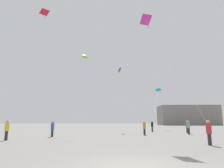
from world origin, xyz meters
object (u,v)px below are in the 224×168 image
at_px(kite_crimson_delta, 45,15).
at_px(building_left_hall, 187,115).
at_px(person_in_yellow, 7,129).
at_px(kite_lime_diamond, 84,57).
at_px(person_in_blue, 52,128).
at_px(kite_magenta_delta, 147,21).
at_px(person_in_teal, 187,126).
at_px(person_in_orange, 144,127).
at_px(kite_cyan_delta, 158,90).
at_px(person_in_red, 209,131).
at_px(kite_cobalt_delta, 120,71).
at_px(person_in_grey, 189,127).
at_px(person_in_black, 152,126).

height_order(kite_crimson_delta, building_left_hall, kite_crimson_delta).
xyz_separation_m(person_in_yellow, kite_lime_diamond, (5.86, 5.75, 8.25)).
bearing_deg(person_in_blue, kite_magenta_delta, -102.65).
bearing_deg(person_in_teal, building_left_hall, 64.69).
xyz_separation_m(person_in_blue, person_in_orange, (10.08, 2.02, -0.01)).
distance_m(person_in_teal, kite_cyan_delta, 14.05).
relative_size(kite_crimson_delta, kite_lime_diamond, 1.76).
xyz_separation_m(person_in_red, kite_lime_diamond, (-9.39, 10.12, 8.27)).
xyz_separation_m(kite_cobalt_delta, kite_crimson_delta, (-10.66, -8.93, 5.20)).
xyz_separation_m(person_in_grey, person_in_red, (-3.39, -11.24, -0.01)).
bearing_deg(kite_cyan_delta, kite_lime_diamond, -129.34).
xyz_separation_m(kite_magenta_delta, kite_lime_diamond, (-6.22, 6.69, -1.40)).
bearing_deg(person_in_blue, person_in_grey, -64.16).
distance_m(person_in_yellow, kite_magenta_delta, 15.50).
distance_m(person_in_orange, building_left_hall, 69.03).
bearing_deg(kite_crimson_delta, person_in_red, -37.58).
bearing_deg(kite_cobalt_delta, person_in_teal, -34.87).
distance_m(person_in_blue, kite_crimson_delta, 14.99).
distance_m(person_in_blue, building_left_hall, 75.81).
distance_m(person_in_black, building_left_hall, 60.58).
distance_m(person_in_red, person_in_orange, 10.52).
distance_m(person_in_orange, kite_crimson_delta, 19.17).
distance_m(kite_cobalt_delta, kite_lime_diamond, 11.51).
bearing_deg(person_in_orange, kite_crimson_delta, -50.80).
xyz_separation_m(person_in_blue, kite_magenta_delta, (9.17, -4.83, 9.69)).
relative_size(person_in_red, kite_crimson_delta, 0.11).
bearing_deg(kite_cobalt_delta, kite_lime_diamond, -117.22).
height_order(person_in_black, kite_cobalt_delta, kite_cobalt_delta).
distance_m(person_in_yellow, kite_crimson_delta, 16.04).
height_order(person_in_orange, kite_cyan_delta, kite_cyan_delta).
xyz_separation_m(person_in_red, kite_crimson_delta, (-14.80, 11.39, 14.43)).
bearing_deg(kite_magenta_delta, kite_crimson_delta, 145.63).
distance_m(person_in_grey, kite_cyan_delta, 16.81).
bearing_deg(kite_crimson_delta, person_in_black, 24.12).
bearing_deg(kite_lime_diamond, person_in_black, 39.24).
bearing_deg(kite_crimson_delta, person_in_teal, 8.58).
relative_size(person_in_teal, person_in_red, 1.01).
xyz_separation_m(person_in_teal, person_in_yellow, (-19.74, -9.93, 0.00)).
distance_m(person_in_grey, kite_crimson_delta, 23.21).
bearing_deg(kite_magenta_delta, kite_lime_diamond, 132.92).
distance_m(person_in_blue, kite_lime_diamond, 8.99).
bearing_deg(person_in_teal, kite_lime_diamond, -165.51).
distance_m(person_in_red, person_in_black, 18.31).
bearing_deg(person_in_yellow, person_in_teal, -4.11).
distance_m(kite_cyan_delta, kite_crimson_delta, 25.44).
relative_size(person_in_orange, kite_cobalt_delta, 0.17).
relative_size(person_in_blue, person_in_yellow, 0.97).
distance_m(person_in_red, kite_magenta_delta, 10.74).
bearing_deg(person_in_teal, person_in_orange, -151.44).
bearing_deg(person_in_yellow, kite_crimson_delta, 55.55).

